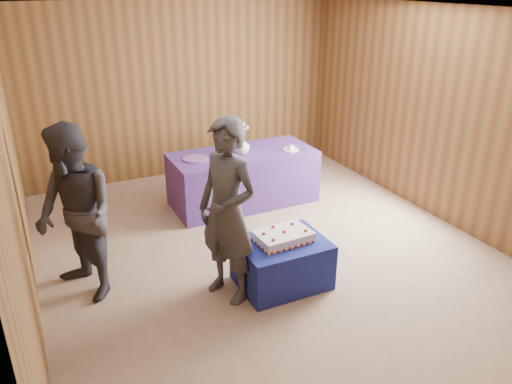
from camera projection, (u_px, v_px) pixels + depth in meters
ground at (268, 253)px, 5.87m from camera, size 6.00×6.00×0.00m
room_shell at (269, 102)px, 5.15m from camera, size 5.04×6.04×2.72m
cake_table at (282, 262)px, 5.21m from camera, size 0.90×0.70×0.50m
serving_table at (243, 178)px, 7.05m from camera, size 2.01×0.91×0.75m
sheet_cake at (283, 236)px, 5.10m from camera, size 0.61×0.43×0.14m
vase at (241, 145)px, 6.82m from camera, size 0.24×0.24×0.23m
flower_spray at (241, 127)px, 6.72m from camera, size 0.21×0.21×0.16m
platter at (195, 159)px, 6.64m from camera, size 0.41×0.41×0.02m
plate at (291, 150)px, 7.00m from camera, size 0.26×0.26×0.01m
cake_slice at (291, 147)px, 6.99m from camera, size 0.08×0.07×0.08m
knife at (298, 152)px, 6.93m from camera, size 0.26×0.09×0.00m
guest_left at (227, 212)px, 4.75m from camera, size 0.68×0.80×1.86m
guest_right at (76, 215)px, 4.78m from camera, size 0.95×1.06×1.79m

